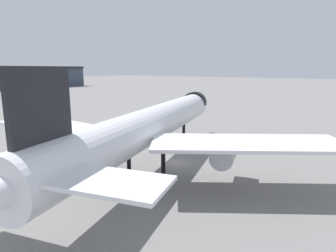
{
  "coord_description": "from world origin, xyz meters",
  "views": [
    {
      "loc": [
        -35.51,
        -24.59,
        14.48
      ],
      "look_at": [
        2.58,
        3.39,
        5.05
      ],
      "focal_mm": 30.63,
      "sensor_mm": 36.0,
      "label": 1
    }
  ],
  "objects": [
    {
      "name": "ground",
      "position": [
        0.0,
        0.0,
        0.0
      ],
      "size": [
        900.0,
        900.0,
        0.0
      ],
      "primitive_type": "plane",
      "color": "slate"
    },
    {
      "name": "baggage_tug_wing",
      "position": [
        23.55,
        -16.48,
        0.97
      ],
      "size": [
        3.56,
        3.16,
        1.85
      ],
      "rotation": [
        0.0,
        0.0,
        3.7
      ],
      "color": "black",
      "rests_on": "ground"
    },
    {
      "name": "service_truck_front",
      "position": [
        -1.87,
        35.28,
        1.59
      ],
      "size": [
        3.59,
        5.88,
        3.0
      ],
      "rotation": [
        0.0,
        0.0,
        4.94
      ],
      "color": "black",
      "rests_on": "ground"
    },
    {
      "name": "airliner_near_gate",
      "position": [
        -4.33,
        1.35,
        6.44
      ],
      "size": [
        55.24,
        49.41,
        14.64
      ],
      "rotation": [
        0.0,
        0.0,
        0.29
      ],
      "color": "white",
      "rests_on": "ground"
    },
    {
      "name": "traffic_cone_near_nose",
      "position": [
        11.01,
        31.14,
        0.37
      ],
      "size": [
        0.59,
        0.59,
        0.74
      ],
      "primitive_type": "cone",
      "color": "#F2600C",
      "rests_on": "ground"
    }
  ]
}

